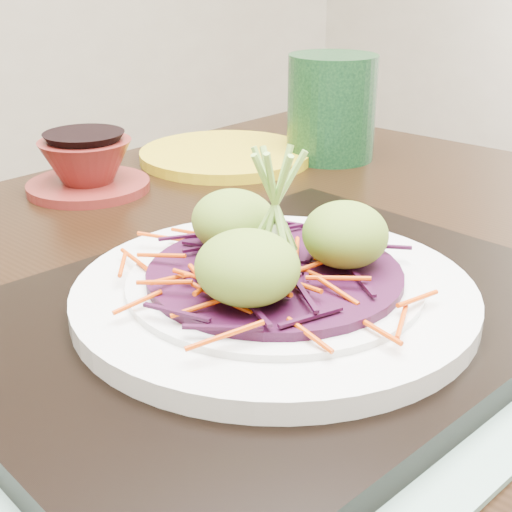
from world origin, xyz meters
TOP-DOWN VIEW (x-y plane):
  - dining_table at (-0.08, 0.04)m, footprint 1.31×0.98m
  - placemat at (-0.06, -0.03)m, footprint 0.52×0.42m
  - serving_tray at (-0.06, -0.03)m, footprint 0.45×0.35m
  - white_plate at (-0.06, -0.03)m, footprint 0.28×0.28m
  - cabbage_bed at (-0.06, -0.03)m, footprint 0.18×0.18m
  - carrot_julienne at (-0.06, -0.03)m, footprint 0.21×0.21m
  - guacamole_scoops at (-0.06, -0.03)m, footprint 0.15×0.14m
  - scallion_garnish at (-0.06, -0.03)m, footprint 0.06×0.06m
  - terracotta_bowl_set at (-0.01, 0.35)m, footprint 0.14×0.14m
  - yellow_plate at (0.19, 0.35)m, footprint 0.25×0.25m
  - green_jar at (0.30, 0.27)m, footprint 0.15×0.15m

SIDE VIEW (x-z plane):
  - dining_table at x=-0.08m, z-range 0.28..1.03m
  - placemat at x=-0.06m, z-range 0.75..0.76m
  - yellow_plate at x=0.19m, z-range 0.75..0.77m
  - serving_tray at x=-0.06m, z-range 0.76..0.78m
  - terracotta_bowl_set at x=-0.01m, z-range 0.75..0.81m
  - white_plate at x=-0.06m, z-range 0.78..0.80m
  - cabbage_bed at x=-0.06m, z-range 0.80..0.80m
  - carrot_julienne at x=-0.06m, z-range 0.80..0.81m
  - green_jar at x=0.30m, z-range 0.75..0.88m
  - guacamole_scoops at x=-0.06m, z-range 0.80..0.85m
  - scallion_garnish at x=-0.06m, z-range 0.80..0.89m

